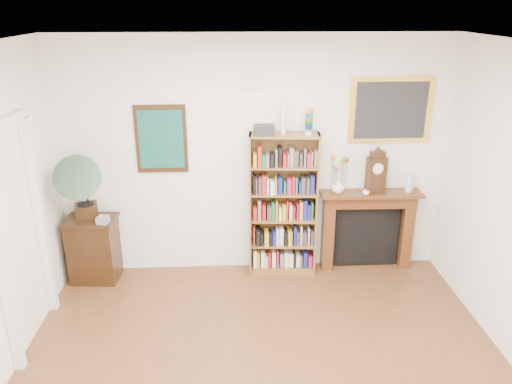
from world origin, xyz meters
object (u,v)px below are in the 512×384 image
at_px(fireplace, 367,223).
at_px(teacup, 366,193).
at_px(bookshelf, 283,198).
at_px(bottle_left, 409,182).
at_px(gramophone, 79,183).
at_px(mantel_clock, 376,173).
at_px(cd_stack, 103,220).
at_px(bottle_right, 411,182).
at_px(flower_vase, 338,186).
at_px(side_cabinet, 94,249).

bearing_deg(fireplace, teacup, -122.08).
height_order(bookshelf, bottle_left, bookshelf).
relative_size(gramophone, mantel_clock, 1.61).
relative_size(bookshelf, fireplace, 1.66).
bearing_deg(cd_stack, bottle_right, 4.07).
distance_m(gramophone, mantel_clock, 3.34).
height_order(fireplace, mantel_clock, mantel_clock).
height_order(gramophone, teacup, gramophone).
relative_size(gramophone, flower_vase, 4.87).
relative_size(teacup, bottle_right, 0.38).
bearing_deg(teacup, mantel_clock, 30.12).
bearing_deg(bottle_right, fireplace, 178.31).
distance_m(cd_stack, bottle_left, 3.54).
height_order(gramophone, bottle_left, gramophone).
relative_size(fireplace, gramophone, 1.47).
height_order(bookshelf, cd_stack, bookshelf).
xyz_separation_m(bookshelf, fireplace, (1.04, 0.07, -0.38)).
distance_m(bookshelf, bottle_right, 1.53).
bearing_deg(mantel_clock, bookshelf, 168.46).
bearing_deg(gramophone, cd_stack, -29.18).
bearing_deg(gramophone, bottle_right, -12.54).
xyz_separation_m(fireplace, mantel_clock, (0.03, -0.07, 0.67)).
distance_m(flower_vase, teacup, 0.33).
height_order(bookshelf, flower_vase, bookshelf).
relative_size(side_cabinet, flower_vase, 4.68).
relative_size(cd_stack, teacup, 1.58).
height_order(side_cabinet, bottle_right, bottle_right).
relative_size(cd_stack, bottle_left, 0.50).
height_order(side_cabinet, mantel_clock, mantel_clock).
distance_m(side_cabinet, bottle_left, 3.77).
bearing_deg(mantel_clock, fireplace, 101.83).
distance_m(gramophone, cd_stack, 0.48).
height_order(fireplace, gramophone, gramophone).
relative_size(flower_vase, bottle_left, 0.69).
relative_size(gramophone, teacup, 10.70).
bearing_deg(side_cabinet, fireplace, 6.59).
bearing_deg(bottle_right, bottle_left, -136.35).
relative_size(bookshelf, cd_stack, 16.55).
height_order(gramophone, flower_vase, gramophone).
height_order(side_cabinet, flower_vase, flower_vase).
xyz_separation_m(cd_stack, teacup, (3.00, 0.13, 0.22)).
distance_m(fireplace, teacup, 0.48).
height_order(teacup, bottle_right, bottle_right).
distance_m(gramophone, teacup, 3.23).
xyz_separation_m(bottle_left, bottle_right, (0.04, 0.04, -0.02)).
height_order(fireplace, cd_stack, fireplace).
bearing_deg(mantel_clock, teacup, -161.69).
bearing_deg(cd_stack, fireplace, 4.95).
bearing_deg(teacup, gramophone, -178.63).
bearing_deg(bookshelf, flower_vase, 6.93).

